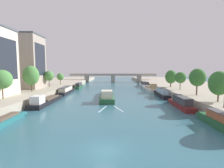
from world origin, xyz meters
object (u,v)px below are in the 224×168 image
(barge_midriver, at_px, (107,95))
(tree_right_third, at_px, (219,83))
(moored_boat_left_upstream, at_px, (1,121))
(moored_boat_right_upstream, at_px, (181,103))
(moored_boat_left_second, at_px, (66,90))
(tree_left_far, at_px, (2,79))
(moored_boat_right_downstream, at_px, (144,84))
(tree_right_end_of_row, at_px, (197,78))
(moored_boat_left_near, at_px, (46,101))
(tree_left_past_mid, at_px, (49,76))
(tree_left_third, at_px, (60,77))
(bridge_far, at_px, (113,77))
(tree_right_distant, at_px, (180,78))
(tree_right_by_lamp, at_px, (171,77))
(moored_boat_right_end, at_px, (150,88))
(tree_left_second, at_px, (31,76))
(moored_boat_right_second, at_px, (162,93))
(moored_boat_left_gap_after, at_px, (79,86))
(moored_boat_right_midway, at_px, (220,121))

(barge_midriver, height_order, tree_right_third, tree_right_third)
(moored_boat_left_upstream, xyz_separation_m, moored_boat_right_upstream, (33.62, 12.84, 0.29))
(moored_boat_left_second, xyz_separation_m, tree_left_far, (-7.55, -23.43, 5.63))
(moored_boat_right_downstream, distance_m, tree_right_end_of_row, 43.19)
(moored_boat_left_near, distance_m, moored_boat_left_second, 18.76)
(tree_left_past_mid, height_order, tree_right_end_of_row, tree_right_end_of_row)
(barge_midriver, bearing_deg, tree_left_third, 133.07)
(moored_boat_left_second, bearing_deg, bridge_far, 72.26)
(tree_right_distant, xyz_separation_m, tree_right_by_lamp, (-0.13, 8.52, -0.10))
(moored_boat_left_near, bearing_deg, moored_boat_right_end, 39.06)
(moored_boat_left_near, distance_m, tree_left_second, 13.33)
(moored_boat_left_near, xyz_separation_m, tree_left_past_mid, (-7.79, 20.67, 5.72))
(moored_boat_right_end, height_order, tree_right_by_lamp, tree_right_by_lamp)
(moored_boat_left_upstream, height_order, tree_left_past_mid, tree_left_past_mid)
(moored_boat_left_near, distance_m, tree_left_third, 33.49)
(tree_left_third, xyz_separation_m, bridge_far, (24.24, 40.78, -1.72))
(moored_boat_left_near, height_order, moored_boat_right_upstream, moored_boat_left_near)
(moored_boat_right_second, bearing_deg, moored_boat_right_downstream, 89.15)
(tree_right_third, xyz_separation_m, bridge_far, (-23.04, 80.26, -2.05))
(moored_boat_left_near, bearing_deg, tree_right_distant, 17.91)
(moored_boat_left_gap_after, xyz_separation_m, bridge_far, (16.45, 36.67, 2.91))
(moored_boat_left_upstream, height_order, tree_right_by_lamp, tree_right_by_lamp)
(moored_boat_left_upstream, relative_size, tree_right_distant, 1.75)
(moored_boat_right_midway, bearing_deg, moored_boat_right_upstream, 91.39)
(moored_boat_left_second, xyz_separation_m, bridge_far, (17.38, 54.33, 2.96))
(moored_boat_right_end, relative_size, tree_right_by_lamp, 2.35)
(bridge_far, bearing_deg, tree_right_by_lamp, -65.62)
(moored_boat_right_second, bearing_deg, moored_boat_left_upstream, -140.18)
(moored_boat_right_downstream, bearing_deg, moored_boat_left_gap_after, -167.12)
(moored_boat_left_upstream, height_order, moored_boat_right_end, moored_boat_right_end)
(barge_midriver, bearing_deg, tree_left_second, 178.62)
(moored_boat_left_second, bearing_deg, tree_right_by_lamp, 3.96)
(moored_boat_right_midway, height_order, tree_left_third, tree_left_third)
(tree_left_third, bearing_deg, moored_boat_right_end, -7.13)
(moored_boat_right_end, xyz_separation_m, bridge_far, (-16.62, 45.89, 3.03))
(moored_boat_left_upstream, relative_size, moored_boat_left_near, 0.65)
(tree_left_far, bearing_deg, tree_right_end_of_row, 7.58)
(barge_midriver, relative_size, tree_right_by_lamp, 3.02)
(tree_left_far, bearing_deg, moored_boat_left_gap_after, 78.35)
(tree_left_far, height_order, tree_right_end_of_row, tree_right_end_of_row)
(moored_boat_right_midway, relative_size, tree_left_past_mid, 1.65)
(moored_boat_right_downstream, xyz_separation_m, tree_left_second, (-42.44, -35.75, 5.98))
(moored_boat_left_second, bearing_deg, tree_right_third, -32.67)
(tree_left_past_mid, relative_size, bridge_far, 0.10)
(moored_boat_right_end, bearing_deg, moored_boat_left_second, -166.06)
(moored_boat_left_second, height_order, moored_boat_right_midway, moored_boat_left_second)
(moored_boat_left_second, distance_m, tree_left_past_mid, 9.35)
(moored_boat_right_midway, distance_m, tree_left_third, 64.40)
(moored_boat_left_upstream, relative_size, moored_boat_right_second, 0.78)
(tree_left_past_mid, bearing_deg, moored_boat_right_downstream, 29.20)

